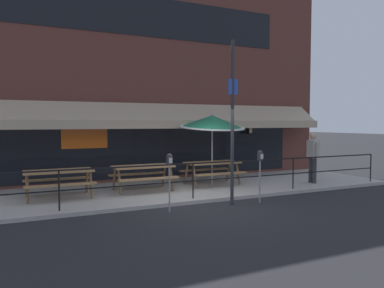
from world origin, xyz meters
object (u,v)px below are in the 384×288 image
at_px(picnic_table_left, 59,176).
at_px(patio_umbrella_right, 212,122).
at_px(pedestrian_walking, 313,155).
at_px(street_sign_pole, 232,121).
at_px(picnic_table_right, 212,167).
at_px(parking_meter_far, 260,160).
at_px(parking_meter_near, 169,165).
at_px(picnic_table_centre, 143,171).

distance_m(picnic_table_left, patio_umbrella_right, 5.05).
relative_size(pedestrian_walking, street_sign_pole, 0.40).
distance_m(picnic_table_right, parking_meter_far, 2.66).
relative_size(parking_meter_far, street_sign_pole, 0.33).
xyz_separation_m(picnic_table_right, parking_meter_near, (-2.55, -2.55, 0.44)).
relative_size(picnic_table_left, street_sign_pole, 0.42).
height_order(picnic_table_right, parking_meter_far, parking_meter_far).
bearing_deg(parking_meter_near, patio_umbrella_right, 45.25).
relative_size(picnic_table_centre, parking_meter_far, 1.27).
bearing_deg(picnic_table_right, street_sign_pole, -106.89).
relative_size(patio_umbrella_right, parking_meter_far, 1.68).
bearing_deg(parking_meter_far, picnic_table_right, 90.56).
bearing_deg(pedestrian_walking, patio_umbrella_right, 161.08).
relative_size(picnic_table_right, parking_meter_near, 1.27).
height_order(picnic_table_left, picnic_table_right, same).
bearing_deg(picnic_table_left, pedestrian_walking, -6.76).
height_order(patio_umbrella_right, street_sign_pole, street_sign_pole).
relative_size(pedestrian_walking, parking_meter_far, 1.20).
distance_m(pedestrian_walking, parking_meter_near, 6.02).
height_order(parking_meter_far, street_sign_pole, street_sign_pole).
distance_m(parking_meter_near, street_sign_pole, 2.08).
xyz_separation_m(patio_umbrella_right, street_sign_pole, (-0.75, -2.50, 0.02)).
bearing_deg(picnic_table_right, picnic_table_centre, -178.35).
bearing_deg(pedestrian_walking, picnic_table_centre, 169.70).
xyz_separation_m(picnic_table_left, patio_umbrella_right, (4.83, 0.17, 1.47)).
distance_m(picnic_table_left, picnic_table_right, 4.83).
bearing_deg(parking_meter_far, picnic_table_left, 152.91).
bearing_deg(picnic_table_centre, picnic_table_right, 1.65).
bearing_deg(picnic_table_centre, pedestrian_walking, -10.30).
bearing_deg(patio_umbrella_right, picnic_table_left, -178.02).
distance_m(picnic_table_right, pedestrian_walking, 3.49).
distance_m(patio_umbrella_right, street_sign_pole, 2.62).
relative_size(patio_umbrella_right, street_sign_pole, 0.56).
bearing_deg(picnic_table_centre, parking_meter_far, -46.36).
relative_size(picnic_table_right, parking_meter_far, 1.27).
distance_m(parking_meter_near, parking_meter_far, 2.58).
xyz_separation_m(picnic_table_left, picnic_table_right, (4.83, 0.14, 0.00)).
xyz_separation_m(picnic_table_centre, picnic_table_right, (2.41, 0.07, 0.00)).
height_order(pedestrian_walking, parking_meter_far, pedestrian_walking).
relative_size(parking_meter_near, parking_meter_far, 1.00).
relative_size(parking_meter_near, street_sign_pole, 0.33).
height_order(picnic_table_left, pedestrian_walking, pedestrian_walking).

